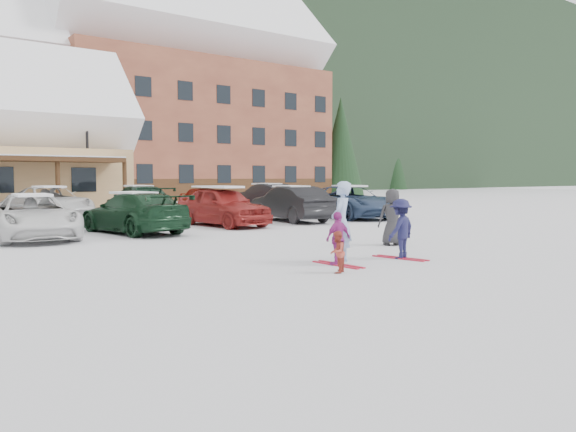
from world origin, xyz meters
TOP-DOWN VIEW (x-y plane):
  - ground at (0.00, 0.00)m, footprint 160.00×160.00m
  - alpine_hotel at (14.27, 38.00)m, footprint 31.48×14.01m
  - lamp_post at (2.58, 24.08)m, footprint 0.50×0.25m
  - conifer_1 at (30.00, 32.00)m, footprint 4.84×4.84m
  - conifer_3 at (6.00, 44.00)m, footprint 3.96×3.96m
  - conifer_4 at (34.00, 46.00)m, footprint 5.06×5.06m
  - adult_skier at (0.67, -0.54)m, footprint 0.81×0.74m
  - toddler_red at (-0.34, -1.54)m, footprint 0.53×0.50m
  - child_navy at (2.22, -0.95)m, footprint 1.02×0.71m
  - skis_child_navy at (2.22, -0.95)m, footprint 0.48×1.41m
  - child_magenta at (0.35, -0.80)m, footprint 0.72×0.33m
  - skis_child_magenta at (0.35, -0.80)m, footprint 0.28×1.41m
  - bystander_dark at (4.04, 1.01)m, footprint 0.94×0.83m
  - parked_car_2 at (-3.85, 8.92)m, footprint 2.71×5.21m
  - parked_car_3 at (-0.59, 8.80)m, footprint 2.72×5.14m
  - parked_car_4 at (3.36, 9.45)m, footprint 2.32×4.78m
  - parked_car_5 at (6.94, 9.67)m, footprint 2.07×4.85m
  - parked_car_6 at (10.40, 9.62)m, footprint 3.31×5.85m
  - parked_car_10 at (-1.43, 16.76)m, footprint 3.06×5.73m
  - parked_car_11 at (2.60, 16.30)m, footprint 2.52×5.41m
  - parked_car_12 at (7.05, 17.63)m, footprint 1.74×4.22m
  - parked_car_13 at (10.37, 16.53)m, footprint 2.00×4.86m

SIDE VIEW (x-z plane):
  - ground at x=0.00m, z-range 0.00..0.00m
  - skis_child_navy at x=2.22m, z-range 0.00..0.03m
  - skis_child_magenta at x=0.35m, z-range 0.00..0.03m
  - toddler_red at x=-0.34m, z-range 0.00..0.86m
  - child_magenta at x=0.35m, z-range 0.00..1.20m
  - parked_car_2 at x=-3.85m, z-range 0.00..1.40m
  - parked_car_3 at x=-0.59m, z-range 0.00..1.42m
  - parked_car_12 at x=7.05m, z-range 0.00..1.43m
  - child_navy at x=2.22m, z-range 0.00..1.44m
  - parked_car_11 at x=2.60m, z-range 0.00..1.53m
  - parked_car_10 at x=-1.43m, z-range 0.00..1.53m
  - parked_car_6 at x=10.40m, z-range 0.00..1.54m
  - parked_car_5 at x=6.94m, z-range 0.00..1.55m
  - parked_car_13 at x=10.37m, z-range 0.00..1.57m
  - parked_car_4 at x=3.36m, z-range 0.00..1.57m
  - bystander_dark at x=4.04m, z-range 0.00..1.62m
  - adult_skier at x=0.67m, z-range 0.00..1.86m
  - lamp_post at x=2.58m, z-range 0.40..6.55m
  - conifer_3 at x=6.00m, z-range 0.53..9.71m
  - conifer_1 at x=30.00m, z-range 0.65..11.87m
  - conifer_4 at x=34.00m, z-range 0.68..12.41m
  - alpine_hotel at x=14.27m, z-range -2.11..19.37m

